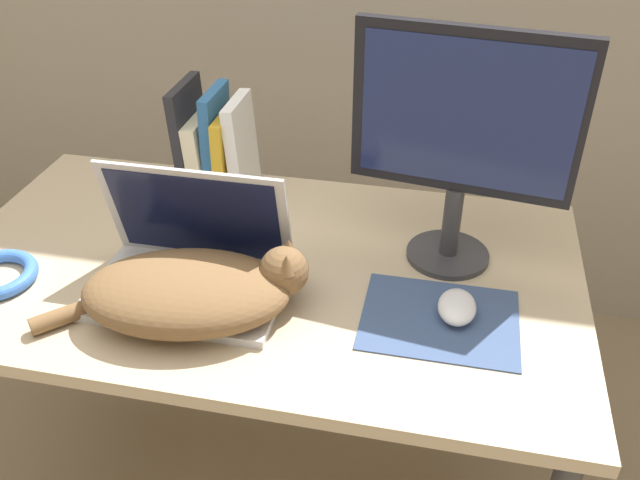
{
  "coord_description": "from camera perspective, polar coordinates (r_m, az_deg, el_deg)",
  "views": [
    {
      "loc": [
        0.35,
        -0.69,
        1.54
      ],
      "look_at": [
        0.13,
        0.33,
        0.84
      ],
      "focal_mm": 38.0,
      "sensor_mm": 36.0,
      "label": 1
    }
  ],
  "objects": [
    {
      "name": "cat",
      "position": [
        1.23,
        -10.64,
        -4.19
      ],
      "size": [
        0.47,
        0.3,
        0.13
      ],
      "color": "brown",
      "rests_on": "desk"
    },
    {
      "name": "computer_mouse",
      "position": [
        1.24,
        11.46,
        -5.55
      ],
      "size": [
        0.07,
        0.1,
        0.04
      ],
      "color": "silver",
      "rests_on": "mousepad"
    },
    {
      "name": "external_monitor",
      "position": [
        1.27,
        11.95,
        8.71
      ],
      "size": [
        0.41,
        0.17,
        0.47
      ],
      "color": "#333338",
      "rests_on": "desk"
    },
    {
      "name": "laptop",
      "position": [
        1.29,
        -10.9,
        -2.35
      ],
      "size": [
        0.36,
        0.23,
        0.24
      ],
      "color": "#B7B7BC",
      "rests_on": "desk"
    },
    {
      "name": "book_row",
      "position": [
        1.58,
        -8.78,
        7.73
      ],
      "size": [
        0.16,
        0.17,
        0.26
      ],
      "color": "#232328",
      "rests_on": "desk"
    },
    {
      "name": "desk",
      "position": [
        1.41,
        -4.95,
        -4.6
      ],
      "size": [
        1.27,
        0.73,
        0.74
      ],
      "color": "tan",
      "rests_on": "ground_plane"
    },
    {
      "name": "mousepad",
      "position": [
        1.24,
        10.05,
        -6.6
      ],
      "size": [
        0.28,
        0.22,
        0.0
      ],
      "color": "#384C75",
      "rests_on": "desk"
    }
  ]
}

